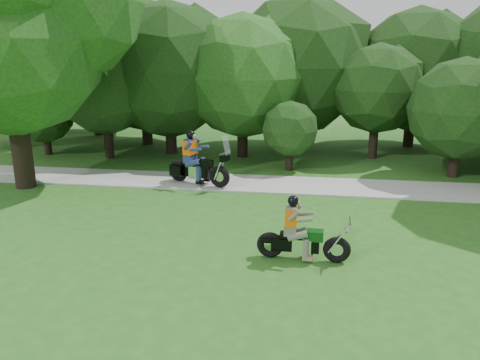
{
  "coord_description": "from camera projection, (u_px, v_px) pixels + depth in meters",
  "views": [
    {
      "loc": [
        -0.66,
        -8.12,
        4.72
      ],
      "look_at": [
        -2.58,
        4.81,
        1.05
      ],
      "focal_mm": 35.0,
      "sensor_mm": 36.0,
      "label": 1
    }
  ],
  "objects": [
    {
      "name": "chopper_motorcycle",
      "position": [
        299.0,
        237.0,
        10.72
      ],
      "size": [
        2.16,
        0.58,
        1.55
      ],
      "rotation": [
        0.0,
        0.0,
        -0.04
      ],
      "color": "black",
      "rests_on": "ground"
    },
    {
      "name": "tree_line",
      "position": [
        343.0,
        75.0,
        21.32
      ],
      "size": [
        40.67,
        11.59,
        7.23
      ],
      "color": "black",
      "rests_on": "ground"
    },
    {
      "name": "touring_motorcycle",
      "position": [
        195.0,
        165.0,
        16.58
      ],
      "size": [
        2.45,
        1.36,
        1.92
      ],
      "rotation": [
        0.0,
        0.0,
        -0.34
      ],
      "color": "black",
      "rests_on": "walkway"
    },
    {
      "name": "walkway",
      "position": [
        325.0,
        186.0,
        16.53
      ],
      "size": [
        60.0,
        2.2,
        0.06
      ],
      "primitive_type": "cube",
      "color": "#989893",
      "rests_on": "ground"
    },
    {
      "name": "ground",
      "position": [
        336.0,
        305.0,
        8.92
      ],
      "size": [
        100.0,
        100.0,
        0.0
      ],
      "primitive_type": "plane",
      "color": "#245A19",
      "rests_on": "ground"
    },
    {
      "name": "big_tree_west",
      "position": [
        10.0,
        16.0,
        15.37
      ],
      "size": [
        8.64,
        6.56,
        9.96
      ],
      "color": "black",
      "rests_on": "ground"
    }
  ]
}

